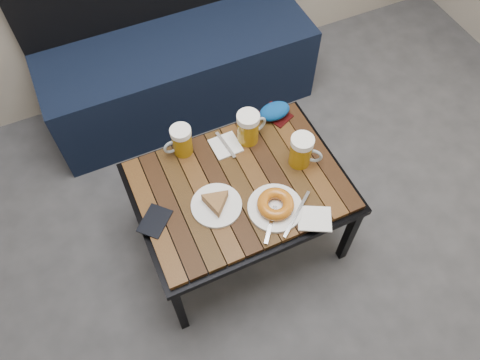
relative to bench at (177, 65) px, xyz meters
name	(u,v)px	position (x,y,z in m)	size (l,w,h in m)	color
bench	(177,65)	(0.00, 0.00, 0.00)	(1.40, 0.50, 0.95)	black
cafe_table	(240,190)	(-0.06, -0.94, 0.16)	(0.84, 0.62, 0.47)	black
beer_mug_left	(181,141)	(-0.21, -0.69, 0.27)	(0.13, 0.09, 0.14)	#9B6E0C
beer_mug_centre	(249,127)	(0.07, -0.74, 0.27)	(0.14, 0.10, 0.15)	#9B6E0C
beer_mug_right	(302,151)	(0.21, -0.94, 0.27)	(0.13, 0.13, 0.15)	#9B6E0C
plate_pie	(216,203)	(-0.18, -0.99, 0.22)	(0.20, 0.20, 0.05)	white
plate_bagel	(275,206)	(0.02, -1.09, 0.22)	(0.26, 0.24, 0.06)	white
napkin_left	(226,146)	(-0.04, -0.74, 0.20)	(0.12, 0.15, 0.01)	white
napkin_right	(315,219)	(0.13, -1.20, 0.20)	(0.16, 0.15, 0.01)	white
passport_navy	(155,221)	(-0.42, -0.96, 0.20)	(0.09, 0.13, 0.01)	black
passport_burgundy	(276,115)	(0.23, -0.68, 0.20)	(0.09, 0.13, 0.01)	black
knit_pouch	(274,111)	(0.22, -0.68, 0.23)	(0.14, 0.09, 0.06)	#05138A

